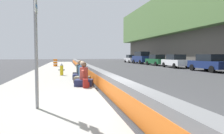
% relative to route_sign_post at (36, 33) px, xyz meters
% --- Properties ---
extents(ground_plane, '(160.00, 160.00, 0.00)m').
position_rel_route_sign_post_xyz_m(ground_plane, '(0.49, -2.48, -2.21)').
color(ground_plane, '#353538').
rests_on(ground_plane, ground).
extents(sidewalk_strip, '(80.00, 4.40, 0.14)m').
position_rel_route_sign_post_xyz_m(sidewalk_strip, '(0.49, 0.17, -2.14)').
color(sidewalk_strip, gray).
rests_on(sidewalk_strip, ground_plane).
extents(jersey_barrier, '(76.00, 0.45, 0.85)m').
position_rel_route_sign_post_xyz_m(jersey_barrier, '(0.49, -2.48, -1.79)').
color(jersey_barrier, slate).
rests_on(jersey_barrier, ground_plane).
extents(route_sign_post, '(0.44, 0.09, 3.60)m').
position_rel_route_sign_post_xyz_m(route_sign_post, '(0.00, 0.00, 0.00)').
color(route_sign_post, gray).
rests_on(route_sign_post, sidewalk_strip).
extents(fire_hydrant, '(0.26, 0.46, 0.88)m').
position_rel_route_sign_post_xyz_m(fire_hydrant, '(9.37, -0.48, -1.62)').
color(fire_hydrant, gold).
rests_on(fire_hydrant, sidewalk_strip).
extents(seated_person_foreground, '(0.88, 0.97, 1.15)m').
position_rel_route_sign_post_xyz_m(seated_person_foreground, '(3.85, -1.62, -1.71)').
color(seated_person_foreground, '#23284C').
rests_on(seated_person_foreground, sidewalk_strip).
extents(seated_person_middle, '(0.92, 1.00, 1.16)m').
position_rel_route_sign_post_xyz_m(seated_person_middle, '(5.20, -1.66, -1.71)').
color(seated_person_middle, '#706651').
rests_on(seated_person_middle, sidewalk_strip).
extents(seated_person_rear, '(0.85, 0.95, 1.17)m').
position_rel_route_sign_post_xyz_m(seated_person_rear, '(6.66, -1.63, -1.70)').
color(seated_person_rear, '#23284C').
rests_on(seated_person_rear, sidewalk_strip).
extents(seated_person_far, '(0.76, 0.86, 1.09)m').
position_rel_route_sign_post_xyz_m(seated_person_far, '(8.09, -1.68, -1.73)').
color(seated_person_far, black).
rests_on(seated_person_far, sidewalk_strip).
extents(backpack, '(0.32, 0.28, 0.40)m').
position_rel_route_sign_post_xyz_m(backpack, '(3.25, -1.65, -1.88)').
color(backpack, maroon).
rests_on(backpack, sidewalk_strip).
extents(construction_barrel, '(0.54, 0.54, 0.95)m').
position_rel_route_sign_post_xyz_m(construction_barrel, '(21.89, 0.56, -1.59)').
color(construction_barrel, orange).
rests_on(construction_barrel, sidewalk_strip).
extents(parked_car_third, '(4.52, 1.99, 1.71)m').
position_rel_route_sign_post_xyz_m(parked_car_third, '(11.34, -14.60, -1.35)').
color(parked_car_third, navy).
rests_on(parked_car_third, ground_plane).
extents(parked_car_fourth, '(4.56, 2.07, 1.71)m').
position_rel_route_sign_post_xyz_m(parked_car_fourth, '(17.53, -14.53, -1.35)').
color(parked_car_fourth, silver).
rests_on(parked_car_fourth, ground_plane).
extents(parked_car_midline, '(4.57, 2.09, 1.71)m').
position_rel_route_sign_post_xyz_m(parked_car_midline, '(23.35, -14.70, -1.35)').
color(parked_car_midline, '#145128').
rests_on(parked_car_midline, ground_plane).
extents(parked_car_far, '(4.87, 2.21, 2.28)m').
position_rel_route_sign_post_xyz_m(parked_car_far, '(29.50, -14.60, -1.03)').
color(parked_car_far, navy).
rests_on(parked_car_far, ground_plane).
extents(parked_car_farther, '(4.51, 1.96, 1.71)m').
position_rel_route_sign_post_xyz_m(parked_car_farther, '(35.48, -14.54, -1.35)').
color(parked_car_farther, silver).
rests_on(parked_car_farther, ground_plane).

